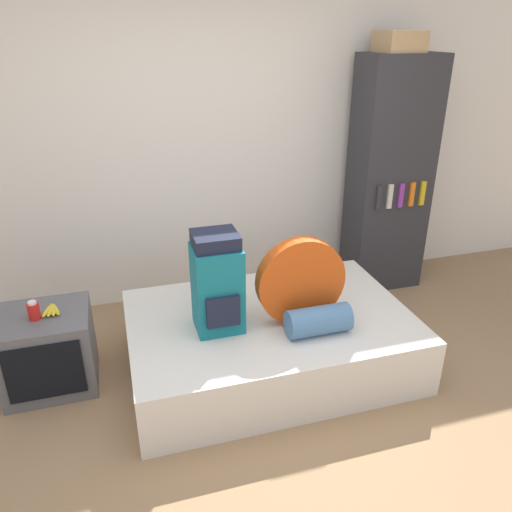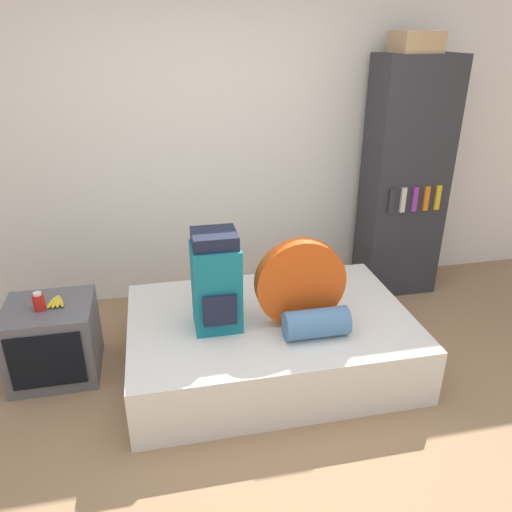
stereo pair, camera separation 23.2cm
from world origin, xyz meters
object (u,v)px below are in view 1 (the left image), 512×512
at_px(backpack, 217,284).
at_px(bookshelf, 389,178).
at_px(tent_bag, 301,281).
at_px(canister, 34,311).
at_px(cardboard_box, 399,41).
at_px(television, 49,350).
at_px(sleeping_roll, 318,321).

xyz_separation_m(backpack, bookshelf, (1.72, 0.95, 0.28)).
relative_size(tent_bag, canister, 4.73).
bearing_deg(bookshelf, cardboard_box, -170.87).
height_order(television, canister, canister).
bearing_deg(television, canister, -135.24).
relative_size(backpack, bookshelf, 0.33).
relative_size(television, canister, 4.56).
bearing_deg(bookshelf, sleeping_roll, -133.44).
bearing_deg(tent_bag, television, 168.58).
bearing_deg(cardboard_box, backpack, -150.55).
relative_size(backpack, tent_bag, 1.11).
bearing_deg(television, backpack, -13.07).
xyz_separation_m(sleeping_roll, television, (-1.66, 0.50, -0.23)).
bearing_deg(cardboard_box, sleeping_roll, -132.20).
xyz_separation_m(backpack, television, (-1.08, 0.25, -0.45)).
bearing_deg(backpack, tent_bag, -7.97).
bearing_deg(backpack, canister, 168.80).
height_order(tent_bag, bookshelf, bookshelf).
bearing_deg(sleeping_roll, canister, 164.43).
bearing_deg(tent_bag, sleeping_roll, -71.90).
distance_m(television, cardboard_box, 3.35).
relative_size(tent_bag, sleeping_roll, 1.44).
bearing_deg(sleeping_roll, tent_bag, 108.10).
distance_m(sleeping_roll, canister, 1.76).
xyz_separation_m(sleeping_roll, canister, (-1.69, 0.47, 0.09)).
distance_m(backpack, television, 1.19).
height_order(television, bookshelf, bookshelf).
relative_size(canister, bookshelf, 0.06).
distance_m(canister, bookshelf, 2.95).
distance_m(backpack, sleeping_roll, 0.67).
xyz_separation_m(backpack, canister, (-1.11, 0.22, -0.13)).
height_order(backpack, bookshelf, bookshelf).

